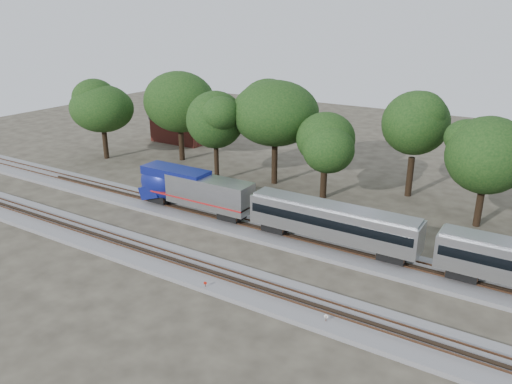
# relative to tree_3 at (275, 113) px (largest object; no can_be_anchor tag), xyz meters

# --- Properties ---
(ground) EXTENTS (160.00, 160.00, 0.00)m
(ground) POSITION_rel_tree_3_xyz_m (8.14, -20.19, -9.25)
(ground) COLOR #383328
(ground) RESTS_ON ground
(track_far) EXTENTS (160.00, 5.00, 0.73)m
(track_far) POSITION_rel_tree_3_xyz_m (8.14, -14.19, -9.04)
(track_far) COLOR slate
(track_far) RESTS_ON ground
(track_near) EXTENTS (160.00, 5.00, 0.73)m
(track_near) POSITION_rel_tree_3_xyz_m (8.14, -24.19, -9.04)
(track_near) COLOR slate
(track_near) RESTS_ON ground
(switch_stand_red) EXTENTS (0.27, 0.12, 0.87)m
(switch_stand_red) POSITION_rel_tree_3_xyz_m (8.75, -26.32, -8.69)
(switch_stand_red) COLOR #512D19
(switch_stand_red) RESTS_ON ground
(switch_stand_white) EXTENTS (0.30, 0.08, 0.94)m
(switch_stand_white) POSITION_rel_tree_3_xyz_m (18.97, -25.55, -8.65)
(switch_stand_white) COLOR #512D19
(switch_stand_white) RESTS_ON ground
(switch_lever) EXTENTS (0.54, 0.38, 0.30)m
(switch_lever) POSITION_rel_tree_3_xyz_m (15.86, -25.45, -9.10)
(switch_lever) COLOR #512D19
(switch_lever) RESTS_ON ground
(brick_building) EXTENTS (9.82, 6.99, 4.67)m
(brick_building) POSITION_rel_tree_3_xyz_m (-24.83, 11.59, -6.89)
(brick_building) COLOR maroon
(brick_building) RESTS_ON ground
(tree_0) EXTENTS (7.79, 7.79, 10.98)m
(tree_0) POSITION_rel_tree_3_xyz_m (-27.87, -3.32, -1.60)
(tree_0) COLOR black
(tree_0) RESTS_ON ground
(tree_1) EXTENTS (8.94, 8.94, 12.60)m
(tree_1) POSITION_rel_tree_3_xyz_m (-17.42, 2.14, -0.47)
(tree_1) COLOR black
(tree_1) RESTS_ON ground
(tree_2) EXTENTS (8.35, 8.35, 11.77)m
(tree_2) POSITION_rel_tree_3_xyz_m (-7.03, -3.13, -1.06)
(tree_2) COLOR black
(tree_2) RESTS_ON ground
(tree_3) EXTENTS (9.41, 9.41, 13.27)m
(tree_3) POSITION_rel_tree_3_xyz_m (0.00, 0.00, 0.00)
(tree_3) COLOR black
(tree_3) RESTS_ON ground
(tree_4) EXTENTS (7.46, 7.46, 10.52)m
(tree_4) POSITION_rel_tree_3_xyz_m (7.74, -1.65, -1.93)
(tree_4) COLOR black
(tree_4) RESTS_ON ground
(tree_5) EXTENTS (9.18, 9.18, 12.94)m
(tree_5) POSITION_rel_tree_3_xyz_m (16.28, 4.53, -0.23)
(tree_5) COLOR black
(tree_5) RESTS_ON ground
(tree_6) EXTENTS (7.84, 7.84, 11.05)m
(tree_6) POSITION_rel_tree_3_xyz_m (25.01, -0.79, -1.56)
(tree_6) COLOR black
(tree_6) RESTS_ON ground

